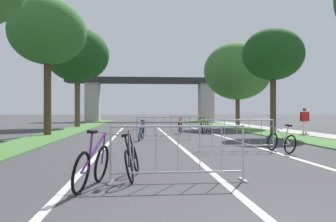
{
  "coord_description": "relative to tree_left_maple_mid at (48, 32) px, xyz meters",
  "views": [
    {
      "loc": [
        -1.57,
        -3.15,
        1.31
      ],
      "look_at": [
        -0.54,
        9.07,
        1.32
      ],
      "focal_mm": 38.0,
      "sensor_mm": 36.0,
      "label": 1
    }
  ],
  "objects": [
    {
      "name": "crowd_barrier_third",
      "position": [
        6.07,
        -3.31,
        -5.08
      ],
      "size": [
        2.54,
        0.48,
        1.05
      ],
      "rotation": [
        0.0,
        0.0,
        0.02
      ],
      "color": "#ADADB2",
      "rests_on": "ground"
    },
    {
      "name": "lane_stripe_left_lane",
      "position": [
        3.69,
        -1.33,
        -5.6
      ],
      "size": [
        0.14,
        30.56,
        0.01
      ],
      "primitive_type": "cube",
      "color": "silver",
      "rests_on": "ground"
    },
    {
      "name": "grass_verge_left",
      "position": [
        0.38,
        5.0,
        -5.58
      ],
      "size": [
        2.06,
        52.83,
        0.05
      ],
      "primitive_type": "cube",
      "color": "#477A38",
      "rests_on": "ground"
    },
    {
      "name": "bicycle_orange_5",
      "position": [
        7.39,
        1.27,
        -5.23
      ],
      "size": [
        0.51,
        1.71,
        1.03
      ],
      "rotation": [
        0.0,
        0.0,
        0.01
      ],
      "color": "black",
      "rests_on": "ground"
    },
    {
      "name": "tree_right_pine_near",
      "position": [
        12.88,
        8.16,
        -1.06
      ],
      "size": [
        5.41,
        5.41,
        6.86
      ],
      "color": "brown",
      "rests_on": "ground"
    },
    {
      "name": "bicycle_yellow_3",
      "position": [
        8.99,
        1.12,
        -5.22
      ],
      "size": [
        0.43,
        1.79,
        0.96
      ],
      "rotation": [
        0.0,
        0.0,
        3.15
      ],
      "color": "black",
      "rests_on": "ground"
    },
    {
      "name": "grass_verge_right",
      "position": [
        12.58,
        5.0,
        -5.58
      ],
      "size": [
        2.06,
        52.83,
        0.05
      ],
      "primitive_type": "cube",
      "color": "#477A38",
      "rests_on": "ground"
    },
    {
      "name": "tree_right_oak_near",
      "position": [
        12.31,
        -0.81,
        -1.18
      ],
      "size": [
        3.35,
        3.35,
        5.88
      ],
      "color": "#4C3823",
      "rests_on": "ground"
    },
    {
      "name": "tree_left_cypress_far",
      "position": [
        -0.15,
        10.39,
        0.41
      ],
      "size": [
        5.27,
        5.27,
        8.29
      ],
      "color": "brown",
      "rests_on": "ground"
    },
    {
      "name": "bicycle_black_1",
      "position": [
        4.79,
        -12.8,
        -5.25
      ],
      "size": [
        0.46,
        1.64,
        0.97
      ],
      "rotation": [
        0.0,
        0.0,
        -0.09
      ],
      "color": "black",
      "rests_on": "ground"
    },
    {
      "name": "crowd_barrier_second",
      "position": [
        8.17,
        -8.27,
        -5.08
      ],
      "size": [
        2.54,
        0.45,
        1.05
      ],
      "rotation": [
        0.0,
        0.0,
        -0.0
      ],
      "color": "#ADADB2",
      "rests_on": "ground"
    },
    {
      "name": "crowd_barrier_fourth",
      "position": [
        8.1,
        1.65,
        -5.08
      ],
      "size": [
        2.54,
        0.48,
        1.05
      ],
      "rotation": [
        0.0,
        0.0,
        -0.02
      ],
      "color": "#ADADB2",
      "rests_on": "ground"
    },
    {
      "name": "bicycle_green_4",
      "position": [
        8.88,
        2.18,
        -5.23
      ],
      "size": [
        0.48,
        1.77,
        0.97
      ],
      "rotation": [
        0.0,
        0.0,
        -0.14
      ],
      "color": "black",
      "rests_on": "ground"
    },
    {
      "name": "pedestrian_in_red_jacket",
      "position": [
        14.29,
        -0.41,
        -4.68
      ],
      "size": [
        0.56,
        0.26,
        1.52
      ],
      "rotation": [
        0.0,
        0.0,
        0.01
      ],
      "color": "beige",
      "rests_on": "ground"
    },
    {
      "name": "bicycle_silver_2",
      "position": [
        9.48,
        -8.74,
        -5.27
      ],
      "size": [
        0.5,
        1.61,
        0.9
      ],
      "rotation": [
        0.0,
        0.0,
        0.18
      ],
      "color": "black",
      "rests_on": "ground"
    },
    {
      "name": "lane_stripe_right_lane",
      "position": [
        9.27,
        -1.33,
        -5.6
      ],
      "size": [
        0.14,
        30.56,
        0.01
      ],
      "primitive_type": "cube",
      "color": "silver",
      "rests_on": "ground"
    },
    {
      "name": "crowd_barrier_nearest",
      "position": [
        5.65,
        -13.22,
        -5.08
      ],
      "size": [
        2.54,
        0.47,
        1.05
      ],
      "rotation": [
        0.0,
        0.0,
        0.01
      ],
      "color": "#ADADB2",
      "rests_on": "ground"
    },
    {
      "name": "tree_left_maple_mid",
      "position": [
        0.0,
        0.0,
        0.0
      ],
      "size": [
        4.18,
        4.18,
        7.42
      ],
      "color": "#4C3823",
      "rests_on": "ground"
    },
    {
      "name": "lane_stripe_center",
      "position": [
        6.48,
        -1.33,
        -5.6
      ],
      "size": [
        0.14,
        30.56,
        0.01
      ],
      "primitive_type": "cube",
      "color": "silver",
      "rests_on": "ground"
    },
    {
      "name": "bicycle_blue_0",
      "position": [
        5.06,
        -3.71,
        -5.24
      ],
      "size": [
        0.56,
        1.63,
        0.94
      ],
      "rotation": [
        0.0,
        0.0,
        -0.15
      ],
      "color": "black",
      "rests_on": "ground"
    },
    {
      "name": "overpass_bridge",
      "position": [
        6.48,
        27.05,
        -1.63
      ],
      "size": [
        21.75,
        3.04,
        5.73
      ],
      "color": "#2D2D30",
      "rests_on": "ground"
    },
    {
      "name": "sidewalk_path_right",
      "position": [
        14.46,
        5.0,
        -5.57
      ],
      "size": [
        1.71,
        52.83,
        0.08
      ],
      "primitive_type": "cube",
      "color": "#ADA89E",
      "rests_on": "ground"
    },
    {
      "name": "bicycle_purple_6",
      "position": [
        4.14,
        -13.63,
        -5.23
      ],
      "size": [
        0.7,
        1.67,
        1.01
      ],
      "rotation": [
        0.0,
        0.0,
        -0.22
      ],
      "color": "black",
      "rests_on": "ground"
    }
  ]
}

